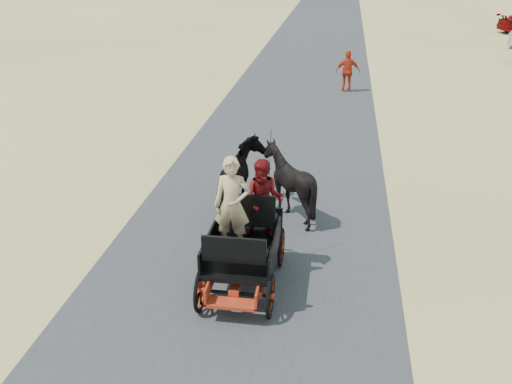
# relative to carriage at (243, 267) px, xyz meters

# --- Properties ---
(ground) EXTENTS (140.00, 140.00, 0.00)m
(ground) POSITION_rel_carriage_xyz_m (-0.07, -0.08, -0.36)
(ground) COLOR tan
(road) EXTENTS (6.00, 140.00, 0.01)m
(road) POSITION_rel_carriage_xyz_m (-0.07, -0.08, -0.35)
(road) COLOR #38383A
(road) RESTS_ON ground
(carriage) EXTENTS (1.30, 2.40, 0.72)m
(carriage) POSITION_rel_carriage_xyz_m (0.00, 0.00, 0.00)
(carriage) COLOR black
(carriage) RESTS_ON ground
(horse_left) EXTENTS (0.91, 2.01, 1.70)m
(horse_left) POSITION_rel_carriage_xyz_m (-0.55, 3.00, 0.49)
(horse_left) COLOR black
(horse_left) RESTS_ON ground
(horse_right) EXTENTS (1.37, 1.54, 1.70)m
(horse_right) POSITION_rel_carriage_xyz_m (0.55, 3.00, 0.49)
(horse_right) COLOR black
(horse_right) RESTS_ON ground
(driver_man) EXTENTS (0.66, 0.43, 1.80)m
(driver_man) POSITION_rel_carriage_xyz_m (-0.20, 0.05, 1.26)
(driver_man) COLOR tan
(driver_man) RESTS_ON carriage
(passenger_woman) EXTENTS (0.77, 0.60, 1.58)m
(passenger_woman) POSITION_rel_carriage_xyz_m (0.30, 0.60, 1.15)
(passenger_woman) COLOR #660C0F
(passenger_woman) RESTS_ON carriage
(pedestrian) EXTENTS (1.05, 0.54, 1.73)m
(pedestrian) POSITION_rel_carriage_xyz_m (1.85, 15.15, 0.50)
(pedestrian) COLOR red
(pedestrian) RESTS_ON ground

